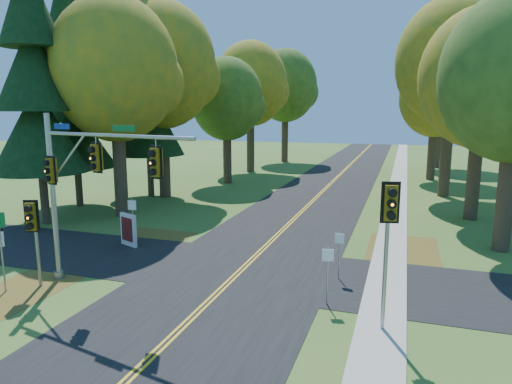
% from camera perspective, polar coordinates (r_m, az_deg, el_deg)
% --- Properties ---
extents(ground, '(160.00, 160.00, 0.00)m').
position_cam_1_polar(ground, '(18.94, -3.82, -11.58)').
color(ground, '#366022').
rests_on(ground, ground).
extents(road_main, '(8.00, 160.00, 0.02)m').
position_cam_1_polar(road_main, '(18.94, -3.82, -11.55)').
color(road_main, black).
rests_on(road_main, ground).
extents(road_cross, '(60.00, 6.00, 0.02)m').
position_cam_1_polar(road_cross, '(20.69, -1.72, -9.61)').
color(road_cross, black).
rests_on(road_cross, ground).
extents(centerline_left, '(0.10, 160.00, 0.01)m').
position_cam_1_polar(centerline_left, '(18.97, -4.10, -11.47)').
color(centerline_left, gold).
rests_on(centerline_left, road_main).
extents(centerline_right, '(0.10, 160.00, 0.01)m').
position_cam_1_polar(centerline_right, '(18.90, -3.53, -11.55)').
color(centerline_right, gold).
rests_on(centerline_right, road_main).
extents(sidewalk_east, '(1.60, 160.00, 0.06)m').
position_cam_1_polar(sidewalk_east, '(17.74, 15.66, -13.43)').
color(sidewalk_east, '#9E998E').
rests_on(sidewalk_east, ground).
extents(leaf_patch_w_near, '(4.00, 6.00, 0.00)m').
position_cam_1_polar(leaf_patch_w_near, '(25.17, -14.27, -6.28)').
color(leaf_patch_w_near, brown).
rests_on(leaf_patch_w_near, ground).
extents(leaf_patch_e, '(3.50, 8.00, 0.00)m').
position_cam_1_polar(leaf_patch_e, '(23.37, 17.84, -7.76)').
color(leaf_patch_e, brown).
rests_on(leaf_patch_e, ground).
extents(leaf_patch_w_far, '(3.00, 5.00, 0.00)m').
position_cam_1_polar(leaf_patch_w_far, '(20.64, -27.30, -10.86)').
color(leaf_patch_w_far, brown).
rests_on(leaf_patch_w_far, ground).
extents(tree_w_a, '(8.00, 8.00, 14.15)m').
position_cam_1_polar(tree_w_a, '(31.30, -17.04, 14.33)').
color(tree_w_a, '#38281C').
rests_on(tree_w_a, ground).
extents(tree_w_b, '(8.60, 8.60, 15.38)m').
position_cam_1_polar(tree_w_b, '(37.53, -11.63, 15.17)').
color(tree_w_b, '#38281C').
rests_on(tree_w_b, ground).
extents(tree_e_b, '(7.60, 7.60, 13.33)m').
position_cam_1_polar(tree_e_b, '(32.20, 26.53, 12.54)').
color(tree_e_b, '#38281C').
rests_on(tree_e_b, ground).
extents(tree_w_c, '(6.80, 6.80, 11.91)m').
position_cam_1_polar(tree_w_c, '(43.85, -3.57, 11.46)').
color(tree_w_c, '#38281C').
rests_on(tree_w_c, ground).
extents(tree_e_c, '(8.80, 8.80, 15.79)m').
position_cam_1_polar(tree_e_c, '(40.26, 23.49, 14.63)').
color(tree_e_c, '#38281C').
rests_on(tree_e_c, ground).
extents(tree_w_d, '(8.20, 8.20, 14.56)m').
position_cam_1_polar(tree_w_d, '(52.30, -0.59, 13.30)').
color(tree_w_d, '#38281C').
rests_on(tree_w_d, ground).
extents(tree_e_d, '(7.00, 7.00, 12.32)m').
position_cam_1_polar(tree_e_d, '(49.24, 21.61, 10.98)').
color(tree_e_d, '#38281C').
rests_on(tree_e_d, ground).
extents(tree_w_e, '(8.40, 8.40, 14.97)m').
position_cam_1_polar(tree_w_e, '(62.41, 3.78, 13.07)').
color(tree_w_e, '#38281C').
rests_on(tree_w_e, ground).
extents(tree_e_e, '(7.80, 7.80, 13.74)m').
position_cam_1_polar(tree_e_e, '(60.02, 22.27, 11.60)').
color(tree_e_e, '#38281C').
rests_on(tree_e_e, ground).
extents(pine_a, '(5.60, 5.60, 19.48)m').
position_cam_1_polar(pine_a, '(30.78, -26.02, 13.26)').
color(pine_a, '#38281C').
rests_on(pine_a, ground).
extents(pine_b, '(5.60, 5.60, 17.31)m').
position_cam_1_polar(pine_b, '(35.47, -21.98, 11.37)').
color(pine_b, '#38281C').
rests_on(pine_b, ground).
extents(pine_c, '(5.60, 5.60, 20.56)m').
position_cam_1_polar(pine_c, '(37.87, -13.55, 14.03)').
color(pine_c, '#38281C').
rests_on(pine_c, ground).
extents(traffic_mast, '(7.47, 1.84, 6.91)m').
position_cam_1_polar(traffic_mast, '(18.85, -20.99, 1.65)').
color(traffic_mast, '#9B9FA3').
rests_on(traffic_mast, ground).
extents(east_signal_pole, '(0.56, 0.66, 4.92)m').
position_cam_1_polar(east_signal_pole, '(14.54, 16.31, -3.34)').
color(east_signal_pole, gray).
rests_on(east_signal_pole, ground).
extents(ped_signal_pole, '(0.55, 0.66, 3.61)m').
position_cam_1_polar(ped_signal_pole, '(19.85, -26.15, -3.50)').
color(ped_signal_pole, gray).
rests_on(ped_signal_pole, ground).
extents(info_kiosk, '(1.21, 0.66, 1.72)m').
position_cam_1_polar(info_kiosk, '(24.73, -15.65, -4.60)').
color(info_kiosk, silver).
rests_on(info_kiosk, ground).
extents(reg_sign_e_north, '(0.39, 0.08, 2.04)m').
position_cam_1_polar(reg_sign_e_north, '(19.46, 10.37, -6.76)').
color(reg_sign_e_north, gray).
rests_on(reg_sign_e_north, ground).
extents(reg_sign_e_south, '(0.41, 0.12, 2.19)m').
position_cam_1_polar(reg_sign_e_south, '(16.87, 8.94, -9.05)').
color(reg_sign_e_south, gray).
rests_on(reg_sign_e_south, ground).
extents(reg_sign_w, '(0.48, 0.07, 2.49)m').
position_cam_1_polar(reg_sign_w, '(24.65, -15.18, -2.60)').
color(reg_sign_w, gray).
rests_on(reg_sign_w, ground).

